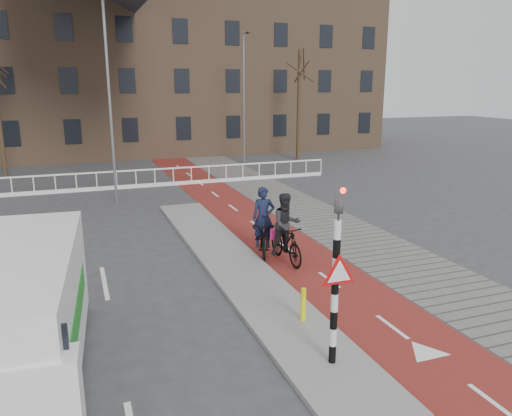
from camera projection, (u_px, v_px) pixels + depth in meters
name	position (u px, v px, depth m)	size (l,w,h in m)	color
ground	(313.00, 319.00, 11.81)	(120.00, 120.00, 0.00)	#38383A
bike_lane	(240.00, 213.00, 21.41)	(2.50, 60.00, 0.01)	maroon
sidewalk	(299.00, 208.00, 22.35)	(3.00, 60.00, 0.01)	slate
curb_island	(234.00, 264.00, 15.20)	(1.80, 16.00, 0.12)	gray
traffic_signal	(336.00, 273.00, 9.28)	(0.80, 0.80, 3.68)	black
bollard	(303.00, 305.00, 11.37)	(0.12, 0.12, 0.78)	yellow
cyclist_near	(263.00, 232.00, 16.12)	(1.38, 2.28, 2.21)	black
cyclist_far	(286.00, 234.00, 15.33)	(0.98, 2.09, 2.19)	black
van	(12.00, 314.00, 9.16)	(2.73, 5.89, 2.47)	white
railing	(77.00, 186.00, 25.54)	(28.00, 0.10, 0.99)	silver
townhouse_row	(92.00, 51.00, 38.04)	(46.00, 10.00, 15.90)	#7F6047
tree_right	(299.00, 106.00, 35.73)	(0.25, 0.25, 7.74)	#302315
streetlight_near	(110.00, 106.00, 21.87)	(0.12, 0.12, 8.93)	slate
streetlight_right	(244.00, 99.00, 33.83)	(0.12, 0.12, 8.72)	slate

